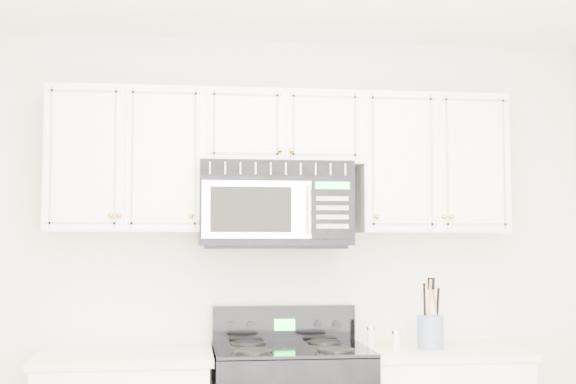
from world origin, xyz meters
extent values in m
cube|color=beige|center=(0.00, 1.75, 1.30)|extent=(3.50, 0.01, 2.60)
cube|color=silver|center=(-0.80, 1.44, 0.90)|extent=(0.86, 0.65, 0.04)
cube|color=silver|center=(0.80, 1.44, 0.90)|extent=(0.86, 0.65, 0.04)
cube|color=black|center=(0.03, 1.42, 0.93)|extent=(0.78, 0.67, 0.02)
cube|color=black|center=(0.03, 1.71, 1.02)|extent=(0.78, 0.08, 0.20)
cube|color=#1AE63D|center=(0.03, 1.67, 1.02)|extent=(0.11, 0.00, 0.06)
cube|color=white|center=(-0.82, 1.58, 1.90)|extent=(0.80, 0.33, 0.75)
cube|color=white|center=(0.82, 1.58, 1.90)|extent=(0.80, 0.33, 0.75)
cube|color=white|center=(0.00, 1.58, 2.08)|extent=(0.84, 0.33, 0.39)
sphere|color=#B88631|center=(-0.84, 1.40, 1.60)|extent=(0.03, 0.03, 0.03)
sphere|color=#B88631|center=(-0.48, 1.40, 1.60)|extent=(0.03, 0.03, 0.03)
sphere|color=#B88631|center=(0.48, 1.40, 1.60)|extent=(0.03, 0.03, 0.03)
sphere|color=#B88631|center=(0.84, 1.40, 1.60)|extent=(0.03, 0.03, 0.03)
sphere|color=#B88631|center=(-0.03, 1.40, 1.94)|extent=(0.03, 0.03, 0.03)
sphere|color=#B88631|center=(0.03, 1.40, 1.94)|extent=(0.03, 0.03, 0.03)
cylinder|color=red|center=(0.02, 1.40, 1.89)|extent=(0.00, 0.00, 0.10)
sphere|color=#B88631|center=(0.02, 1.40, 1.83)|extent=(0.03, 0.03, 0.03)
cube|color=black|center=(-0.04, 1.55, 1.67)|extent=(0.79, 0.40, 0.44)
cube|color=#9E9B96|center=(-0.04, 1.36, 1.84)|extent=(0.77, 0.01, 0.08)
cube|color=silver|center=(-0.15, 1.35, 1.63)|extent=(0.55, 0.01, 0.29)
cube|color=black|center=(-0.18, 1.34, 1.63)|extent=(0.41, 0.01, 0.23)
cube|color=black|center=(0.23, 1.35, 1.63)|extent=(0.22, 0.01, 0.29)
cube|color=#1AE63D|center=(0.23, 1.34, 1.76)|extent=(0.18, 0.00, 0.04)
cylinder|color=white|center=(0.11, 1.31, 1.63)|extent=(0.02, 0.02, 0.25)
cylinder|color=slate|center=(0.75, 1.37, 1.00)|extent=(0.13, 0.13, 0.17)
cylinder|color=olive|center=(0.79, 1.37, 1.09)|extent=(0.01, 0.01, 0.29)
cylinder|color=black|center=(0.73, 1.41, 1.10)|extent=(0.01, 0.01, 0.31)
cylinder|color=olive|center=(0.73, 1.34, 1.11)|extent=(0.01, 0.01, 0.34)
cylinder|color=black|center=(0.79, 1.37, 1.09)|extent=(0.01, 0.01, 0.29)
cylinder|color=silver|center=(0.54, 1.28, 0.96)|extent=(0.04, 0.04, 0.09)
cylinder|color=white|center=(0.54, 1.28, 1.02)|extent=(0.04, 0.04, 0.02)
cylinder|color=silver|center=(0.46, 1.45, 0.97)|extent=(0.04, 0.04, 0.09)
cylinder|color=white|center=(0.46, 1.45, 1.02)|extent=(0.05, 0.05, 0.02)
camera|label=1|loc=(-0.50, -2.67, 1.46)|focal=50.00mm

